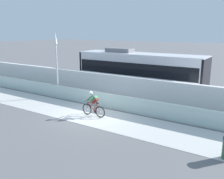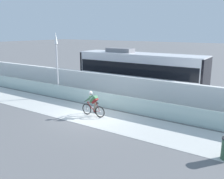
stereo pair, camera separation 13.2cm
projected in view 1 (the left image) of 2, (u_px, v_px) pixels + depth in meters
ground_plane at (93, 116)px, 16.00m from camera, size 200.00×200.00×0.00m
bike_path_deck at (93, 115)px, 16.00m from camera, size 32.00×3.20×0.01m
glass_parapet at (108, 101)px, 17.38m from camera, size 32.00×0.05×1.07m
concrete_barrier_wall at (122, 89)px, 18.74m from camera, size 32.00×0.36×2.04m
tram_rail_near at (137, 95)px, 20.99m from camera, size 32.00×0.08×0.01m
tram_rail_far at (144, 92)px, 22.16m from camera, size 32.00×0.08×0.01m
tram at (139, 72)px, 21.24m from camera, size 11.06×2.54×3.81m
cyclist_on_bike at (93, 104)px, 15.77m from camera, size 1.77×0.58×1.61m
lamp_post_antenna at (56, 57)px, 19.73m from camera, size 0.28×0.28×5.20m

